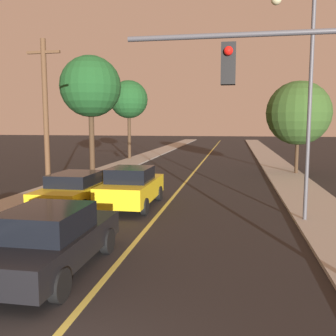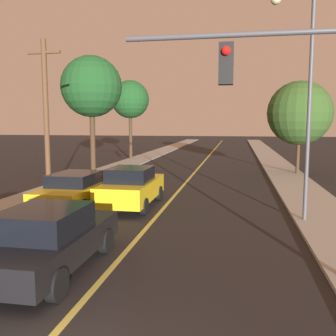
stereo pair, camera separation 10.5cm
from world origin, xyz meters
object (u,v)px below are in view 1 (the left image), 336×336
(traffic_signal_mast, at_px, (299,105))
(tree_left_far, at_px, (129,100))
(car_outer_lane_second, at_px, (77,189))
(streetlamp_right, at_px, (302,80))
(tree_right_near, at_px, (298,113))
(car_near_lane_front, at_px, (50,239))
(tree_left_near, at_px, (91,87))
(car_near_lane_second, at_px, (132,187))
(utility_pole_left, at_px, (46,116))

(traffic_signal_mast, xyz_separation_m, tree_left_far, (-11.54, 26.99, 1.86))
(car_outer_lane_second, relative_size, traffic_signal_mast, 0.92)
(streetlamp_right, distance_m, tree_left_far, 24.96)
(traffic_signal_mast, bearing_deg, streetlamp_right, 80.51)
(tree_left_far, distance_m, tree_right_near, 16.83)
(car_outer_lane_second, bearing_deg, car_near_lane_front, -71.48)
(streetlamp_right, height_order, tree_left_near, streetlamp_right)
(tree_left_far, bearing_deg, car_near_lane_second, -73.82)
(streetlamp_right, relative_size, tree_left_near, 1.00)
(car_near_lane_front, bearing_deg, utility_pole_left, 117.97)
(tree_left_near, height_order, tree_right_near, tree_left_near)
(traffic_signal_mast, height_order, utility_pole_left, utility_pole_left)
(car_near_lane_front, relative_size, traffic_signal_mast, 0.83)
(tree_left_near, relative_size, tree_right_near, 1.24)
(car_near_lane_front, relative_size, car_near_lane_second, 1.02)
(car_near_lane_second, bearing_deg, traffic_signal_mast, -50.05)
(utility_pole_left, bearing_deg, streetlamp_right, -11.52)
(traffic_signal_mast, xyz_separation_m, streetlamp_right, (0.90, 5.37, 1.09))
(car_near_lane_second, distance_m, utility_pole_left, 5.30)
(car_near_lane_second, bearing_deg, car_outer_lane_second, -166.43)
(car_outer_lane_second, bearing_deg, car_near_lane_second, 13.57)
(streetlamp_right, distance_m, tree_right_near, 13.34)
(car_near_lane_second, bearing_deg, tree_left_far, 106.18)
(tree_right_near, bearing_deg, utility_pole_left, -139.61)
(tree_left_far, height_order, tree_right_near, tree_left_far)
(tree_left_near, bearing_deg, tree_left_far, 93.63)
(car_near_lane_front, bearing_deg, car_outer_lane_second, 108.52)
(car_outer_lane_second, height_order, tree_right_near, tree_right_near)
(car_near_lane_front, xyz_separation_m, car_outer_lane_second, (-2.24, 6.70, -0.03))
(utility_pole_left, distance_m, tree_right_near, 16.90)
(car_outer_lane_second, bearing_deg, streetlamp_right, -5.60)
(car_near_lane_second, relative_size, streetlamp_right, 0.58)
(car_outer_lane_second, relative_size, streetlamp_right, 0.66)
(car_near_lane_front, height_order, utility_pole_left, utility_pole_left)
(utility_pole_left, bearing_deg, traffic_signal_mast, -37.31)
(car_near_lane_second, distance_m, tree_left_near, 11.18)
(car_near_lane_front, distance_m, car_outer_lane_second, 7.06)
(tree_left_far, bearing_deg, streetlamp_right, -60.10)
(traffic_signal_mast, relative_size, utility_pole_left, 0.78)
(traffic_signal_mast, bearing_deg, car_near_lane_front, -175.32)
(streetlamp_right, bearing_deg, tree_left_near, 139.64)
(traffic_signal_mast, height_order, tree_left_far, tree_left_far)
(traffic_signal_mast, relative_size, tree_left_near, 0.71)
(traffic_signal_mast, distance_m, tree_left_near, 18.84)
(streetlamp_right, xyz_separation_m, utility_pole_left, (-10.84, 2.21, -1.17))
(car_outer_lane_second, relative_size, tree_left_near, 0.66)
(utility_pole_left, bearing_deg, car_outer_lane_second, -33.57)
(car_near_lane_front, bearing_deg, tree_right_near, 65.65)
(car_near_lane_second, relative_size, tree_left_near, 0.58)
(tree_right_near, bearing_deg, car_near_lane_second, -126.18)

